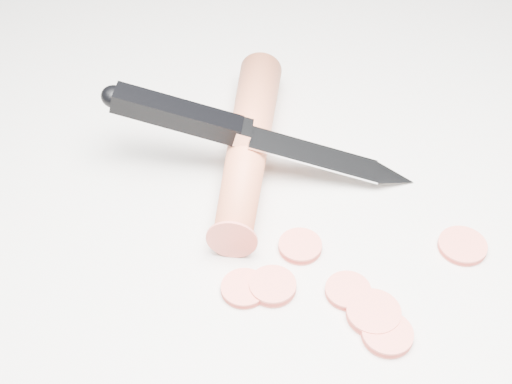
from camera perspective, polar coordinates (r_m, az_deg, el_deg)
name	(u,v)px	position (r m, az deg, el deg)	size (l,w,h in m)	color
ground	(295,220)	(0.54, 3.12, -2.29)	(2.40, 2.40, 0.00)	beige
carrot	(248,144)	(0.57, -0.62, 3.85)	(0.03, 0.03, 0.20)	#D86039
carrot_slice_0	(273,286)	(0.50, 1.34, -7.54)	(0.03, 0.03, 0.01)	#E4604E
carrot_slice_1	(244,288)	(0.49, -0.96, -7.72)	(0.03, 0.03, 0.01)	#E4604E
carrot_slice_2	(348,291)	(0.50, 7.37, -7.85)	(0.03, 0.03, 0.01)	#E4604E
carrot_slice_3	(387,334)	(0.48, 10.46, -11.14)	(0.03, 0.03, 0.01)	#E4604E
carrot_slice_4	(462,246)	(0.54, 16.18, -4.16)	(0.04, 0.04, 0.01)	#E4604E
carrot_slice_5	(300,246)	(0.52, 3.55, -4.36)	(0.03, 0.03, 0.01)	#E4604E
carrot_slice_6	(373,313)	(0.49, 9.38, -9.55)	(0.04, 0.04, 0.01)	#E4604E
kitchen_knife	(261,134)	(0.55, 0.43, 4.64)	(0.22, 0.16, 0.08)	silver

